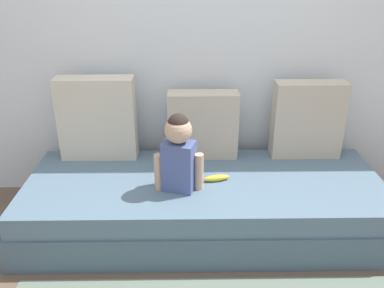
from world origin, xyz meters
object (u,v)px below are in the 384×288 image
(throw_pillow_left, at_px, (97,118))
(banana, at_px, (217,178))
(toddler, at_px, (179,152))
(couch, at_px, (204,203))
(throw_pillow_right, at_px, (307,120))
(throw_pillow_center, at_px, (203,125))

(throw_pillow_left, distance_m, banana, 0.92)
(throw_pillow_left, height_order, toddler, throw_pillow_left)
(couch, height_order, toddler, toddler)
(couch, relative_size, throw_pillow_right, 4.36)
(couch, height_order, throw_pillow_left, throw_pillow_left)
(couch, distance_m, toddler, 0.48)
(toddler, bearing_deg, throw_pillow_center, 70.55)
(couch, bearing_deg, toddler, -145.80)
(throw_pillow_right, bearing_deg, couch, -154.41)
(banana, bearing_deg, throw_pillow_center, 101.58)
(throw_pillow_center, height_order, throw_pillow_right, throw_pillow_right)
(throw_pillow_right, xyz_separation_m, banana, (-0.65, -0.37, -0.25))
(throw_pillow_center, distance_m, banana, 0.43)
(throw_pillow_center, bearing_deg, throw_pillow_left, 180.00)
(couch, bearing_deg, throw_pillow_center, 90.00)
(throw_pillow_left, bearing_deg, toddler, -39.01)
(banana, bearing_deg, throw_pillow_left, 155.35)
(throw_pillow_right, bearing_deg, banana, -150.53)
(throw_pillow_left, bearing_deg, throw_pillow_center, 0.00)
(throw_pillow_right, relative_size, toddler, 1.10)
(throw_pillow_center, xyz_separation_m, banana, (0.08, -0.37, -0.22))
(couch, xyz_separation_m, throw_pillow_left, (-0.73, 0.35, 0.47))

